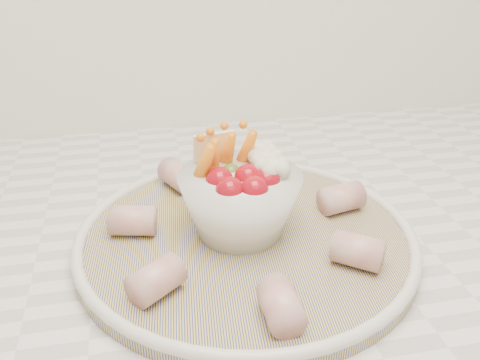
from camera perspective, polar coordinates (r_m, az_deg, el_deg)
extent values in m
cube|color=silver|center=(0.65, 10.86, -4.61)|extent=(2.04, 0.62, 0.04)
cylinder|color=navy|center=(0.56, 0.64, -6.46)|extent=(0.38, 0.38, 0.01)
torus|color=silver|center=(0.55, 0.64, -5.81)|extent=(0.35, 0.35, 0.01)
sphere|color=#9D0A16|center=(0.50, -1.12, -1.15)|extent=(0.03, 0.03, 0.03)
sphere|color=#9D0A16|center=(0.50, 1.55, -1.08)|extent=(0.03, 0.03, 0.03)
sphere|color=#9D0A16|center=(0.52, 2.87, -0.08)|extent=(0.03, 0.03, 0.03)
sphere|color=#9D0A16|center=(0.52, -2.20, -0.06)|extent=(0.03, 0.03, 0.03)
sphere|color=#9D0A16|center=(0.52, 0.84, 0.26)|extent=(0.03, 0.03, 0.03)
sphere|color=#9D0A16|center=(0.53, 2.43, 0.86)|extent=(0.03, 0.03, 0.03)
sphere|color=#4A6722|center=(0.54, -0.98, 0.72)|extent=(0.02, 0.02, 0.02)
cone|color=orange|center=(0.54, -2.92, 1.99)|extent=(0.02, 0.04, 0.06)
cone|color=orange|center=(0.55, -1.40, 2.67)|extent=(0.03, 0.04, 0.06)
cone|color=orange|center=(0.55, 0.60, 2.81)|extent=(0.03, 0.05, 0.06)
cone|color=orange|center=(0.52, -3.95, 1.21)|extent=(0.04, 0.04, 0.06)
sphere|color=beige|center=(0.55, 2.73, 1.58)|extent=(0.03, 0.03, 0.03)
sphere|color=beige|center=(0.53, 3.53, 0.60)|extent=(0.03, 0.03, 0.03)
sphere|color=beige|center=(0.56, 2.24, 2.38)|extent=(0.03, 0.03, 0.03)
cube|color=#F9F4C1|center=(0.55, -2.88, 2.95)|extent=(0.04, 0.02, 0.05)
cylinder|color=#B45552|center=(0.60, 10.75, -1.91)|extent=(0.05, 0.04, 0.03)
cylinder|color=#B45552|center=(0.65, 3.13, 1.13)|extent=(0.05, 0.05, 0.03)
cylinder|color=#B45552|center=(0.64, -6.61, 0.48)|extent=(0.05, 0.05, 0.03)
cylinder|color=#B45552|center=(0.56, -11.38, -4.25)|extent=(0.05, 0.04, 0.03)
cylinder|color=#B45552|center=(0.47, -8.95, -10.47)|extent=(0.06, 0.05, 0.03)
cylinder|color=#B45552|center=(0.44, 4.41, -13.18)|extent=(0.03, 0.05, 0.03)
cylinder|color=#B45552|center=(0.51, 12.44, -7.39)|extent=(0.06, 0.05, 0.03)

